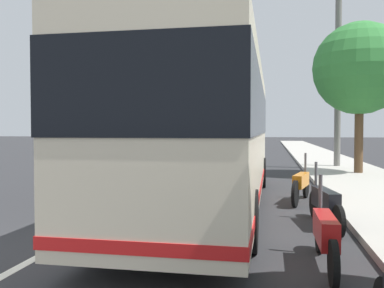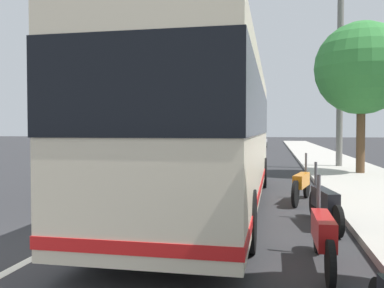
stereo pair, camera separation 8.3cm
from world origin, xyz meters
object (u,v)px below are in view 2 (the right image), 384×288
Objects in this scene: motorcycle_far_end at (323,235)px; roadside_tree_mid_block at (362,69)px; car_side_street at (220,140)px; coach_bus at (211,128)px; motorcycle_mid_row at (325,203)px; motorcycle_by_tree at (301,184)px; car_ahead_same_lane at (258,141)px; utility_pole at (340,79)px.

roadside_tree_mid_block is (12.48, -2.87, 4.03)m from motorcycle_far_end.
roadside_tree_mid_block is at bearing 18.22° from car_side_street.
motorcycle_mid_row is at bearing -123.66° from coach_bus.
coach_bus is at bearing 128.95° from motorcycle_by_tree.
car_ahead_same_lane is (37.10, 2.80, 0.25)m from motorcycle_mid_row.
motorcycle_by_tree is 0.50× the size of car_ahead_same_lane.
utility_pole is at bearing 19.71° from car_side_street.
coach_bus is 2.94m from motorcycle_by_tree.
motorcycle_far_end is 39.80m from car_ahead_same_lane.
roadside_tree_mid_block is (-27.25, -5.35, 3.77)m from car_ahead_same_lane.
coach_bus is 5.22× the size of motorcycle_mid_row.
motorcycle_by_tree is 11.44m from utility_pole.
car_ahead_same_lane is 1.14× the size of car_side_street.
motorcycle_far_end is 13.42m from roadside_tree_mid_block.
car_side_street is at bearing 19.83° from utility_pole.
roadside_tree_mid_block reaches higher than car_side_street.
car_side_street is (41.65, 6.80, 0.27)m from motorcycle_far_end.
roadside_tree_mid_block is at bearing -8.27° from motorcycle_by_tree.
car_ahead_same_lane is at bearing -4.50° from motorcycle_mid_row.
coach_bus reaches higher than car_ahead_same_lane.
coach_bus is 2.96× the size of car_side_street.
utility_pole is at bearing 0.29° from motorcycle_by_tree.
coach_bus is at bearing -176.01° from car_ahead_same_lane.
motorcycle_far_end is 16.54m from utility_pole.
roadside_tree_mid_block reaches higher than car_ahead_same_lane.
car_ahead_same_lane reaches higher than motorcycle_mid_row.
car_side_street is at bearing 7.16° from coach_bus.
car_side_street is 0.45× the size of utility_pole.
motorcycle_far_end reaches higher than motorcycle_mid_row.
motorcycle_by_tree is at bearing 166.72° from utility_pole.
motorcycle_far_end is 0.46× the size of car_ahead_same_lane.
motorcycle_mid_row is 10.95m from roadside_tree_mid_block.
motorcycle_far_end is at bearing 164.31° from motorcycle_mid_row.
motorcycle_by_tree is at bearing -3.13° from motorcycle_mid_row.
utility_pole reaches higher than roadside_tree_mid_block.
coach_bus is 1.33× the size of utility_pole.
motorcycle_far_end is 0.93× the size of motorcycle_by_tree.
motorcycle_by_tree is 8.59m from roadside_tree_mid_block.
car_side_street reaches higher than motorcycle_by_tree.
roadside_tree_mid_block is 3.39m from utility_pole.
motorcycle_by_tree is at bearing 158.16° from roadside_tree_mid_block.
car_side_street reaches higher than motorcycle_far_end.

